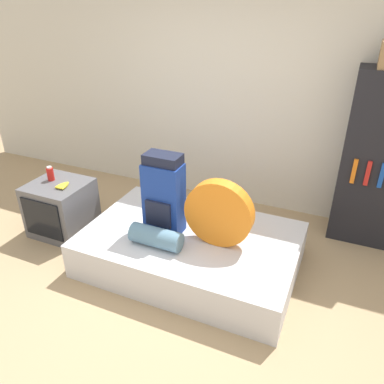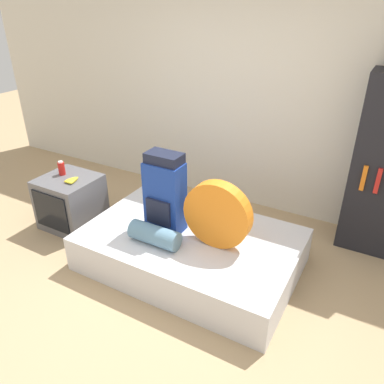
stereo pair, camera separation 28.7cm
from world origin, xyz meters
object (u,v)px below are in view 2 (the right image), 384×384
tent_bag (218,215)px  backpack (165,194)px  sleeping_roll (155,235)px  canister (62,168)px  television (71,202)px

tent_bag → backpack: bearing=-179.2°
sleeping_roll → canister: canister is taller
tent_bag → television: size_ratio=1.03×
television → canister: 0.39m
backpack → sleeping_roll: 0.39m
canister → television: bearing=-22.9°
sleeping_roll → canister: size_ratio=3.00×
backpack → tent_bag: backpack is taller
backpack → canister: 1.41m
backpack → canister: bearing=177.6°
sleeping_roll → backpack: bearing=100.7°
television → sleeping_roll: bearing=-11.5°
backpack → canister: backpack is taller
tent_bag → television: 1.87m
tent_bag → television: bearing=179.9°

